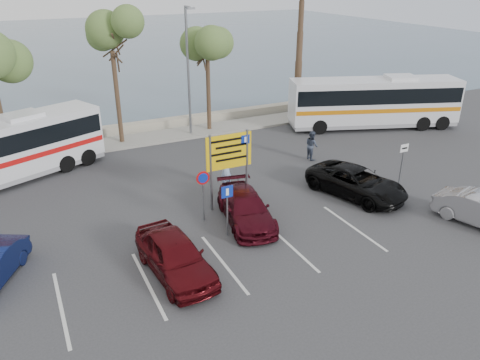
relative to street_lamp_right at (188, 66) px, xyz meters
name	(u,v)px	position (x,y,z in m)	size (l,w,h in m)	color
ground	(240,243)	(-3.00, -13.52, -4.60)	(120.00, 120.00, 0.00)	#353537
kerb_strip	(145,139)	(-3.00, 0.48, -4.52)	(44.00, 2.40, 0.15)	gray
seawall	(137,127)	(-3.00, 2.48, -4.30)	(48.00, 0.80, 0.60)	#AA9F88
sea	(59,46)	(-3.00, 46.48, -4.59)	(140.00, 140.00, 0.00)	#425C6A
tree_mid	(111,35)	(-4.50, 0.48, 2.06)	(3.20, 3.20, 8.00)	#382619
tree_right	(207,38)	(1.50, 0.48, 1.57)	(3.20, 3.20, 7.40)	#382619
street_lamp_right	(188,66)	(0.00, 0.00, 0.00)	(0.45, 1.15, 8.01)	slate
direction_sign	(229,157)	(-2.00, -10.32, -2.17)	(2.20, 0.12, 3.60)	slate
sign_no_stop	(203,188)	(-3.60, -11.13, -3.02)	(0.60, 0.08, 2.35)	slate
sign_parking	(227,204)	(-3.20, -12.73, -3.13)	(0.50, 0.07, 2.25)	slate
sign_taxi	(403,159)	(6.80, -12.03, -3.18)	(0.50, 0.07, 2.20)	slate
lane_markings	(225,263)	(-4.14, -14.52, -4.60)	(12.02, 4.20, 0.01)	silver
coach_bus_right	(373,104)	(12.00, -3.78, -2.94)	(11.62, 6.20, 3.58)	silver
car_maroon	(246,208)	(-2.00, -12.02, -3.95)	(1.83, 4.50, 1.31)	#440B15
car_red	(175,256)	(-6.00, -14.33, -3.85)	(1.77, 4.41, 1.50)	#4E0B10
suv_black	(356,182)	(4.00, -12.02, -3.91)	(2.30, 4.99, 1.39)	black
pedestrian_near	(226,170)	(-1.36, -8.52, -3.62)	(0.71, 0.47, 1.96)	#92AAD5
pedestrian_far	(312,145)	(4.77, -7.02, -3.75)	(0.82, 0.64, 1.69)	#384155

